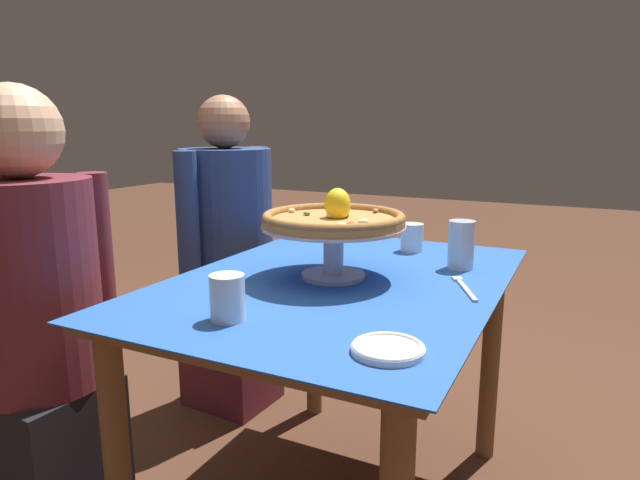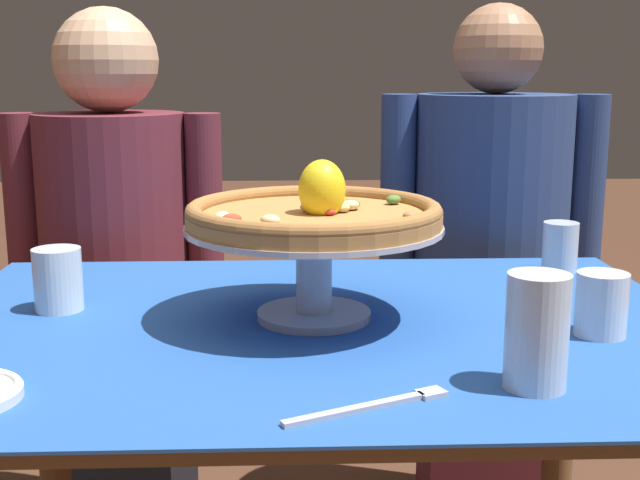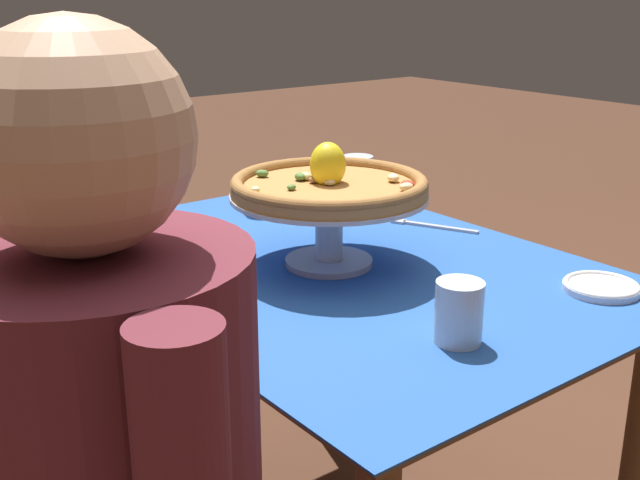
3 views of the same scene
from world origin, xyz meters
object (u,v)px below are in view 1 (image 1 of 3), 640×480
water_glass_side_right (412,239)px  dinner_fork (464,287)px  water_glass_side_left (228,301)px  diner_left (37,336)px  diner_right (228,259)px  water_glass_front_right (461,247)px  water_glass_back_right (317,226)px  side_plate (388,348)px  pizza_stand (333,241)px  pizza (334,218)px

water_glass_side_right → dinner_fork: (-0.34, -0.24, -0.04)m
water_glass_side_left → water_glass_side_right: water_glass_side_left is taller
water_glass_side_left → dinner_fork: 0.60m
diner_left → diner_right: size_ratio=0.99×
water_glass_front_right → water_glass_back_right: size_ratio=1.49×
side_plate → diner_right: bearing=48.7°
side_plate → diner_left: diner_left is taller
pizza_stand → water_glass_side_left: 0.40m
diner_left → diner_right: bearing=0.9°
diner_left → diner_right: 0.85m
water_glass_side_right → side_plate: 0.83m
water_glass_side_left → diner_right: bearing=35.8°
water_glass_back_right → water_glass_side_left: 0.89m
pizza → water_glass_front_right: bearing=-48.4°
water_glass_front_right → water_glass_side_right: bearing=51.7°
water_glass_side_right → dinner_fork: water_glass_side_right is taller
water_glass_side_right → side_plate: water_glass_side_right is taller
water_glass_front_right → side_plate: water_glass_front_right is taller
water_glass_front_right → dinner_fork: 0.21m
water_glass_side_right → side_plate: (-0.81, -0.20, -0.03)m
water_glass_back_right → diner_right: bearing=95.8°
pizza → dinner_fork: pizza is taller
water_glass_front_right → water_glass_side_right: 0.24m
pizza → side_plate: bearing=-143.8°
pizza → diner_right: (0.43, 0.65, -0.28)m
water_glass_front_right → water_glass_side_left: size_ratio=1.40×
water_glass_back_right → diner_right: diner_right is taller
water_glass_front_right → dinner_fork: bearing=-164.9°
water_glass_front_right → diner_right: size_ratio=0.11×
pizza → diner_left: bearing=123.7°
dinner_fork → diner_left: 1.09m
water_glass_side_right → diner_right: size_ratio=0.07×
side_plate → water_glass_back_right: bearing=33.5°
pizza → diner_right: 0.83m
pizza → water_glass_front_right: size_ratio=2.73×
pizza_stand → water_glass_front_right: pizza_stand is taller
water_glass_front_right → side_plate: size_ratio=1.03×
side_plate → dinner_fork: side_plate is taller
side_plate → diner_left: (-0.02, 0.94, -0.14)m
side_plate → diner_left: size_ratio=0.11×
water_glass_front_right → dinner_fork: size_ratio=0.72×
pizza → water_glass_side_right: size_ratio=4.16×
side_plate → water_glass_side_right: bearing=14.2°
water_glass_back_right → side_plate: bearing=-146.5°
water_glass_back_right → diner_left: size_ratio=0.08×
water_glass_side_left → dinner_fork: water_glass_side_left is taller
pizza_stand → water_glass_side_right: bearing=-13.2°
water_glass_front_right → water_glass_side_right: size_ratio=1.53×
water_glass_back_right → diner_left: 0.97m
water_glass_side_right → diner_right: 0.76m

